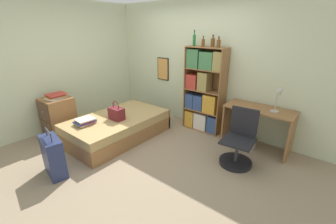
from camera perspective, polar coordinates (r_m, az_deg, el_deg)
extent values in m
plane|color=gray|center=(4.19, -6.33, -9.02)|extent=(14.00, 14.00, 0.00)
cube|color=beige|center=(4.95, 6.64, 11.75)|extent=(10.00, 0.06, 2.60)
cube|color=black|center=(5.44, -1.26, 10.88)|extent=(0.33, 0.02, 0.52)
cube|color=#DB994C|center=(5.43, -1.34, 10.86)|extent=(0.29, 0.01, 0.48)
cube|color=beige|center=(5.40, -23.15, 11.01)|extent=(0.06, 10.00, 2.60)
cube|color=olive|center=(4.61, -12.70, -4.61)|extent=(1.15, 1.93, 0.27)
cube|color=tan|center=(4.52, -12.92, -2.16)|extent=(1.12, 1.90, 0.16)
cube|color=olive|center=(5.16, -4.61, -0.34)|extent=(1.15, 0.04, 0.43)
cube|color=maroon|center=(4.34, -12.94, -0.41)|extent=(0.29, 0.18, 0.23)
torus|color=maroon|center=(4.28, -13.12, 1.64)|extent=(0.18, 0.02, 0.18)
cube|color=#B2382D|center=(4.33, -20.18, -2.78)|extent=(0.23, 0.31, 0.01)
cube|color=beige|center=(4.33, -20.27, -2.55)|extent=(0.26, 0.34, 0.02)
cube|color=#7A336B|center=(4.30, -20.49, -2.50)|extent=(0.28, 0.29, 0.01)
cube|color=#334C84|center=(4.30, -20.34, -2.23)|extent=(0.25, 0.37, 0.02)
cube|color=#B2382D|center=(4.29, -20.35, -2.01)|extent=(0.23, 0.28, 0.02)
cube|color=silver|center=(4.28, -20.33, -1.74)|extent=(0.27, 0.32, 0.02)
cube|color=navy|center=(3.76, -27.10, -10.05)|extent=(0.52, 0.31, 0.59)
cylinder|color=#2D2D33|center=(3.72, -28.50, -4.42)|extent=(0.01, 0.01, 0.12)
cylinder|color=#2D2D33|center=(3.48, -27.53, -5.94)|extent=(0.01, 0.01, 0.12)
cube|color=#2D2D33|center=(3.58, -28.20, -4.29)|extent=(0.29, 0.08, 0.02)
cube|color=olive|center=(5.02, -26.04, -1.03)|extent=(0.51, 0.52, 0.77)
cube|color=#513828|center=(4.99, -28.43, -3.86)|extent=(0.47, 0.01, 0.35)
sphere|color=#B2A893|center=(4.99, -28.55, -3.90)|extent=(0.02, 0.02, 0.02)
cube|color=#513828|center=(4.86, -29.16, 0.07)|extent=(0.47, 0.01, 0.35)
sphere|color=#B2A893|center=(4.86, -29.29, 0.03)|extent=(0.02, 0.02, 0.02)
cube|color=silver|center=(4.87, -26.62, 3.15)|extent=(0.32, 0.35, 0.01)
cube|color=silver|center=(4.87, -26.78, 3.25)|extent=(0.27, 0.39, 0.01)
cube|color=gold|center=(4.88, -26.62, 3.55)|extent=(0.23, 0.35, 0.02)
cube|color=#7A336B|center=(4.87, -26.62, 3.74)|extent=(0.23, 0.29, 0.02)
cube|color=#B2382D|center=(4.87, -26.86, 3.88)|extent=(0.30, 0.31, 0.01)
cube|color=#B2382D|center=(4.85, -26.61, 4.07)|extent=(0.28, 0.34, 0.02)
cube|color=olive|center=(4.86, 5.18, 6.29)|extent=(0.02, 0.34, 1.72)
cube|color=olive|center=(4.48, 13.64, 4.51)|extent=(0.02, 0.34, 1.72)
cube|color=olive|center=(4.79, 10.24, 5.84)|extent=(0.81, 0.01, 1.72)
cube|color=olive|center=(4.95, 8.68, -4.07)|extent=(0.78, 0.34, 0.02)
cube|color=olive|center=(4.79, 8.95, 0.49)|extent=(0.78, 0.34, 0.02)
cube|color=olive|center=(4.65, 9.25, 5.45)|extent=(0.78, 0.34, 0.02)
cube|color=olive|center=(4.56, 9.56, 10.65)|extent=(0.78, 0.34, 0.02)
cube|color=olive|center=(4.50, 9.90, 15.92)|extent=(0.78, 0.34, 0.02)
cube|color=gold|center=(4.99, 5.99, -1.43)|extent=(0.21, 0.25, 0.34)
cube|color=silver|center=(4.86, 8.65, -2.19)|extent=(0.29, 0.25, 0.34)
cube|color=#334C84|center=(4.74, 11.57, -3.00)|extent=(0.20, 0.25, 0.35)
cube|color=#334C84|center=(4.86, 6.05, 3.00)|extent=(0.18, 0.25, 0.31)
cube|color=#334C84|center=(4.76, 8.14, 2.48)|extent=(0.21, 0.25, 0.31)
cube|color=gold|center=(4.63, 10.91, 2.14)|extent=(0.28, 0.25, 0.36)
cube|color=#B2382D|center=(4.73, 6.54, 7.79)|extent=(0.24, 0.25, 0.29)
cube|color=#99894C|center=(4.59, 9.32, 7.71)|extent=(0.21, 0.25, 0.37)
cube|color=#427A4C|center=(4.64, 6.90, 13.38)|extent=(0.26, 0.25, 0.37)
cube|color=#427A4C|center=(4.49, 10.21, 12.73)|extent=(0.28, 0.25, 0.33)
cube|color=#99894C|center=(4.38, 13.00, 12.45)|extent=(0.17, 0.25, 0.35)
cylinder|color=#1E6B2D|center=(4.62, 6.67, 17.61)|extent=(0.06, 0.06, 0.21)
cylinder|color=#1E6B2D|center=(4.62, 6.75, 19.30)|extent=(0.02, 0.02, 0.07)
cylinder|color=#232328|center=(4.61, 6.77, 19.86)|extent=(0.03, 0.03, 0.02)
cylinder|color=brown|center=(4.51, 8.91, 16.96)|extent=(0.06, 0.06, 0.14)
cylinder|color=brown|center=(4.51, 8.98, 18.08)|extent=(0.02, 0.02, 0.04)
cylinder|color=#232328|center=(4.51, 9.00, 18.45)|extent=(0.03, 0.03, 0.02)
cylinder|color=brown|center=(4.47, 11.29, 16.89)|extent=(0.07, 0.07, 0.15)
cylinder|color=brown|center=(4.47, 11.38, 18.16)|extent=(0.03, 0.03, 0.05)
cylinder|color=#232328|center=(4.46, 11.41, 18.58)|extent=(0.03, 0.03, 0.02)
cylinder|color=brown|center=(4.34, 12.72, 16.55)|extent=(0.07, 0.07, 0.14)
cylinder|color=brown|center=(4.33, 12.82, 17.72)|extent=(0.03, 0.03, 0.04)
cylinder|color=#232328|center=(4.33, 12.85, 18.10)|extent=(0.03, 0.03, 0.02)
cube|color=olive|center=(4.17, 22.33, 0.73)|extent=(1.14, 0.53, 0.02)
cube|color=olive|center=(4.48, 14.99, -2.30)|extent=(0.03, 0.49, 0.74)
cube|color=olive|center=(4.21, 28.73, -5.85)|extent=(0.03, 0.49, 0.74)
cylinder|color=#ADA89E|center=(4.09, 25.40, 0.16)|extent=(0.14, 0.14, 0.02)
cylinder|color=#ADA89E|center=(4.03, 25.78, 2.49)|extent=(0.02, 0.02, 0.34)
cone|color=#ADA89E|center=(3.98, 26.80, 4.97)|extent=(0.16, 0.12, 0.16)
cylinder|color=black|center=(3.87, 16.70, -12.10)|extent=(0.51, 0.51, 0.06)
cylinder|color=#333338|center=(3.79, 16.96, -9.96)|extent=(0.05, 0.05, 0.40)
cube|color=black|center=(3.68, 17.31, -7.11)|extent=(0.50, 0.50, 0.03)
cube|color=black|center=(3.77, 18.77, -2.40)|extent=(0.42, 0.07, 0.47)
cylinder|color=#B7B2A8|center=(4.38, 19.79, -6.66)|extent=(0.27, 0.27, 0.29)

